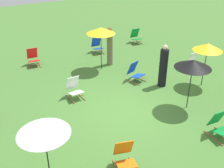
{
  "coord_description": "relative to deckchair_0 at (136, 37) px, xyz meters",
  "views": [
    {
      "loc": [
        -4.47,
        -6.3,
        5.15
      ],
      "look_at": [
        0.0,
        1.2,
        0.5
      ],
      "focal_mm": 42.66,
      "sensor_mm": 36.0,
      "label": 1
    }
  ],
  "objects": [
    {
      "name": "person_1",
      "position": [
        -2.85,
        -1.9,
        0.5
      ],
      "size": [
        0.35,
        0.35,
        1.8
      ],
      "rotation": [
        0.0,
        0.0,
        1.25
      ],
      "color": "#72664C",
      "rests_on": "ground"
    },
    {
      "name": "deckchair_1",
      "position": [
        -2.63,
        -0.21,
        0.0
      ],
      "size": [
        0.54,
        0.8,
        0.83
      ],
      "rotation": [
        0.0,
        0.0,
        -0.09
      ],
      "color": "olive",
      "rests_on": "ground"
    },
    {
      "name": "deckchair_4",
      "position": [
        -5.54,
        -3.87,
        0.0
      ],
      "size": [
        0.49,
        0.77,
        0.83
      ],
      "rotation": [
        0.0,
        0.0,
        0.02
      ],
      "color": "olive",
      "rests_on": "ground"
    },
    {
      "name": "deckchair_5",
      "position": [
        -2.8,
        -3.89,
        0.0
      ],
      "size": [
        0.67,
        0.86,
        0.83
      ],
      "rotation": [
        0.0,
        0.0,
        0.28
      ],
      "color": "olive",
      "rests_on": "ground"
    },
    {
      "name": "umbrella_3",
      "position": [
        -2.43,
        -6.54,
        1.3
      ],
      "size": [
        1.21,
        1.21,
        1.82
      ],
      "color": "black",
      "rests_on": "ground"
    },
    {
      "name": "deckchair_0",
      "position": [
        0.0,
        0.0,
        0.0
      ],
      "size": [
        0.55,
        0.8,
        0.83
      ],
      "rotation": [
        0.0,
        0.0,
        -0.1
      ],
      "color": "olive",
      "rests_on": "ground"
    },
    {
      "name": "person_0",
      "position": [
        -2.12,
        -4.82,
        0.44
      ],
      "size": [
        0.35,
        0.35,
        1.74
      ],
      "rotation": [
        0.0,
        0.0,
        1.5
      ],
      "color": "black",
      "rests_on": "ground"
    },
    {
      "name": "umbrella_2",
      "position": [
        -0.68,
        -5.61,
        1.26
      ],
      "size": [
        1.13,
        1.13,
        1.78
      ],
      "color": "black",
      "rests_on": "ground"
    },
    {
      "name": "umbrella_0",
      "position": [
        -3.45,
        -2.16,
        1.45
      ],
      "size": [
        1.26,
        1.26,
        1.95
      ],
      "color": "black",
      "rests_on": "ground"
    },
    {
      "name": "deckchair_11",
      "position": [
        0.09,
        -4.4,
        0.0
      ],
      "size": [
        0.49,
        0.77,
        0.83
      ],
      "rotation": [
        0.0,
        0.0,
        0.02
      ],
      "color": "olive",
      "rests_on": "ground"
    },
    {
      "name": "deckchair_2",
      "position": [
        -5.99,
        -0.12,
        0.0
      ],
      "size": [
        0.54,
        0.8,
        0.83
      ],
      "rotation": [
        0.0,
        0.0,
        -0.09
      ],
      "color": "olive",
      "rests_on": "ground"
    },
    {
      "name": "ground_plane",
      "position": [
        -4.28,
        -5.68,
        -0.37
      ],
      "size": [
        40.0,
        40.0,
        0.0
      ],
      "primitive_type": "plane",
      "color": "#477A33"
    },
    {
      "name": "deckchair_10",
      "position": [
        -5.88,
        -7.82,
        0.0
      ],
      "size": [
        0.67,
        0.86,
        0.83
      ],
      "rotation": [
        0.0,
        0.0,
        -0.29
      ],
      "color": "olive",
      "rests_on": "ground"
    },
    {
      "name": "umbrella_1",
      "position": [
        -7.63,
        -7.13,
        1.13
      ],
      "size": [
        1.22,
        1.22,
        1.63
      ],
      "color": "black",
      "rests_on": "ground"
    },
    {
      "name": "deckchair_7",
      "position": [
        -2.76,
        -8.15,
        0.0
      ],
      "size": [
        0.53,
        0.79,
        0.83
      ],
      "rotation": [
        0.0,
        0.0,
        -0.08
      ],
      "color": "olive",
      "rests_on": "ground"
    }
  ]
}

